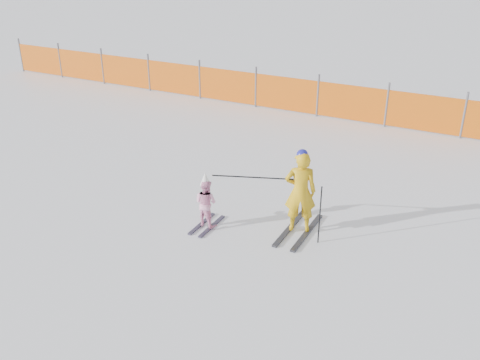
% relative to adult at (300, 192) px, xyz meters
% --- Properties ---
extents(ground, '(120.00, 120.00, 0.00)m').
position_rel_adult_xyz_m(ground, '(-0.99, -0.92, -0.80)').
color(ground, white).
rests_on(ground, ground).
extents(adult, '(0.66, 1.42, 1.61)m').
position_rel_adult_xyz_m(adult, '(0.00, 0.00, 0.00)').
color(adult, black).
rests_on(adult, ground).
extents(child, '(0.49, 0.88, 1.09)m').
position_rel_adult_xyz_m(child, '(-1.59, -0.60, -0.30)').
color(child, black).
rests_on(child, ground).
extents(ski_poles, '(1.94, 0.53, 1.10)m').
position_rel_adult_xyz_m(ski_poles, '(-0.26, -0.26, 0.03)').
color(ski_poles, black).
rests_on(ski_poles, ground).
extents(safety_fence, '(16.62, 0.06, 1.25)m').
position_rel_adult_xyz_m(safety_fence, '(-5.70, 6.44, -0.24)').
color(safety_fence, '#595960').
rests_on(safety_fence, ground).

